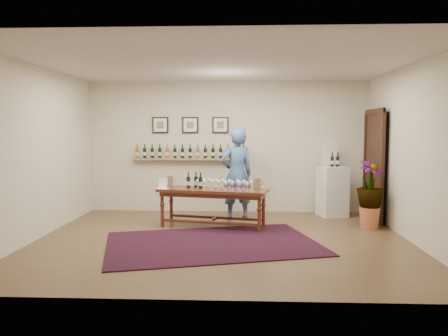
{
  "coord_description": "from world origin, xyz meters",
  "views": [
    {
      "loc": [
        0.34,
        -6.91,
        1.77
      ],
      "look_at": [
        0.0,
        0.8,
        1.1
      ],
      "focal_mm": 35.0,
      "sensor_mm": 36.0,
      "label": 1
    }
  ],
  "objects_px": {
    "tasting_table": "(213,195)",
    "display_pedestal": "(332,191)",
    "person": "(237,174)",
    "potted_plant": "(370,195)"
  },
  "relations": [
    {
      "from": "tasting_table",
      "to": "display_pedestal",
      "type": "xyz_separation_m",
      "value": [
        2.39,
        1.13,
        -0.09
      ]
    },
    {
      "from": "tasting_table",
      "to": "potted_plant",
      "type": "xyz_separation_m",
      "value": [
        2.83,
        -0.03,
        0.02
      ]
    },
    {
      "from": "potted_plant",
      "to": "person",
      "type": "distance_m",
      "value": 2.52
    },
    {
      "from": "tasting_table",
      "to": "display_pedestal",
      "type": "relative_size",
      "value": 2.02
    },
    {
      "from": "display_pedestal",
      "to": "person",
      "type": "relative_size",
      "value": 0.57
    },
    {
      "from": "display_pedestal",
      "to": "potted_plant",
      "type": "xyz_separation_m",
      "value": [
        0.43,
        -1.16,
        0.11
      ]
    },
    {
      "from": "tasting_table",
      "to": "display_pedestal",
      "type": "height_order",
      "value": "display_pedestal"
    },
    {
      "from": "potted_plant",
      "to": "display_pedestal",
      "type": "bearing_deg",
      "value": 110.48
    },
    {
      "from": "tasting_table",
      "to": "display_pedestal",
      "type": "bearing_deg",
      "value": 37.27
    },
    {
      "from": "tasting_table",
      "to": "person",
      "type": "xyz_separation_m",
      "value": [
        0.42,
        0.68,
        0.3
      ]
    }
  ]
}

